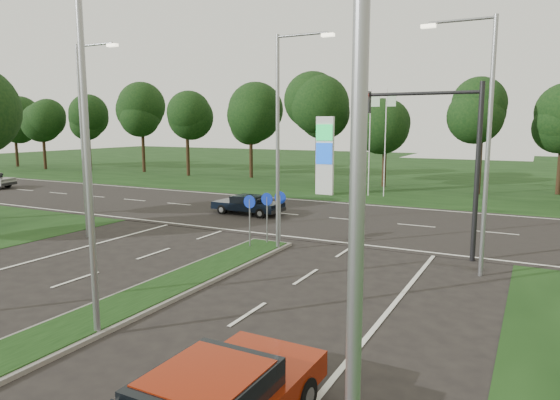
% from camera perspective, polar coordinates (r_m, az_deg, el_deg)
% --- Properties ---
extents(verge_far, '(160.00, 50.00, 0.02)m').
position_cam_1_polar(verge_far, '(58.84, 16.92, 2.98)').
color(verge_far, black).
rests_on(verge_far, ground).
extents(cross_road, '(160.00, 12.00, 0.02)m').
position_cam_1_polar(cross_road, '(29.14, 5.65, -2.06)').
color(cross_road, black).
rests_on(cross_road, ground).
extents(median_kerb, '(2.00, 26.00, 0.12)m').
position_cam_1_polar(median_kerb, '(13.54, -28.99, -15.58)').
color(median_kerb, slate).
rests_on(median_kerb, ground).
extents(streetlight_median_near, '(2.53, 0.22, 9.00)m').
position_cam_1_polar(streetlight_median_near, '(12.87, -20.67, 6.80)').
color(streetlight_median_near, gray).
rests_on(streetlight_median_near, ground).
extents(streetlight_median_far, '(2.53, 0.22, 9.00)m').
position_cam_1_polar(streetlight_median_far, '(20.94, 0.22, 7.81)').
color(streetlight_median_far, gray).
rests_on(streetlight_median_far, ground).
extents(streetlight_left_far, '(2.53, 0.22, 9.00)m').
position_cam_1_polar(streetlight_left_far, '(25.14, -21.41, 7.36)').
color(streetlight_left_far, gray).
rests_on(streetlight_left_far, ground).
extents(streetlight_right_far, '(2.53, 0.22, 9.00)m').
position_cam_1_polar(streetlight_right_far, '(18.72, 22.17, 7.10)').
color(streetlight_right_far, gray).
rests_on(streetlight_right_far, ground).
extents(streetlight_right_near, '(2.53, 0.22, 9.00)m').
position_cam_1_polar(streetlight_right_near, '(4.96, 6.74, 5.32)').
color(streetlight_right_near, gray).
rests_on(streetlight_right_near, ground).
extents(traffic_signal, '(5.10, 0.42, 7.00)m').
position_cam_1_polar(traffic_signal, '(20.91, 18.20, 6.22)').
color(traffic_signal, black).
rests_on(traffic_signal, ground).
extents(median_signs, '(1.16, 1.76, 2.38)m').
position_cam_1_polar(median_signs, '(22.06, -1.62, -0.93)').
color(median_signs, gray).
rests_on(median_signs, ground).
extents(gas_pylon, '(5.80, 1.26, 8.00)m').
position_cam_1_polar(gas_pylon, '(38.51, 5.47, 5.32)').
color(gas_pylon, silver).
rests_on(gas_pylon, ground).
extents(treeline_far, '(6.00, 6.00, 9.90)m').
position_cam_1_polar(treeline_far, '(43.85, 13.77, 10.26)').
color(treeline_far, black).
rests_on(treeline_far, ground).
extents(navy_sedan, '(4.27, 1.85, 1.16)m').
position_cam_1_polar(navy_sedan, '(30.12, -3.66, -0.49)').
color(navy_sedan, black).
rests_on(navy_sedan, ground).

